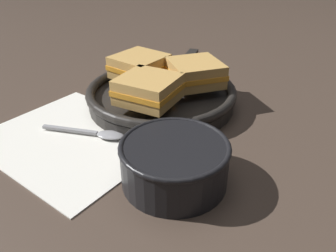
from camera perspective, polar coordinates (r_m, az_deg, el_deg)
The scene contains 8 objects.
ground_plane at distance 0.57m, azimuth -5.73°, elevation -2.19°, with size 4.00×4.00×0.00m, color #47382D.
napkin at distance 0.59m, azimuth -16.04°, elevation -1.92°, with size 0.32×0.28×0.00m.
soup_bowl at distance 0.46m, azimuth 1.14°, elevation -5.99°, with size 0.15×0.15×0.06m.
spoon at distance 0.58m, azimuth -11.94°, elevation -1.29°, with size 0.15×0.06×0.01m.
skillet at distance 0.68m, azimuth -1.10°, elevation 5.47°, with size 0.30×0.43×0.04m.
sandwich_near_left at distance 0.71m, azimuth -4.96°, elevation 10.35°, with size 0.11×0.11×0.05m.
sandwich_near_right at distance 0.60m, azimuth -3.42°, elevation 6.46°, with size 0.11×0.11×0.05m.
sandwich_far_left at distance 0.67m, azimuth 4.75°, elevation 9.25°, with size 0.14×0.14×0.05m.
Camera 1 is at (0.29, -0.38, 0.31)m, focal length 35.00 mm.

